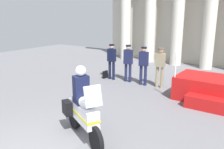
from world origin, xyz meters
TOP-DOWN VIEW (x-y plane):
  - colonnade_backdrop at (-0.15, 11.93)m, footprint 12.36×1.53m
  - reviewing_stand at (2.51, 6.07)m, footprint 2.92×2.14m
  - officer_in_row_0 at (-2.36, 6.40)m, footprint 0.40×0.25m
  - officer_in_row_1 at (-1.50, 6.48)m, footprint 0.40×0.25m
  - officer_in_row_2 at (-0.67, 6.40)m, footprint 0.40×0.25m
  - officer_in_row_3 at (0.08, 6.47)m, footprint 0.40×0.25m
  - motorcycle_with_rider at (0.27, 1.34)m, footprint 1.92×1.14m
  - briefcase_on_ground at (-2.75, 6.40)m, footprint 0.10×0.32m

SIDE VIEW (x-z plane):
  - briefcase_on_ground at x=-2.75m, z-range 0.00..0.36m
  - reviewing_stand at x=2.51m, z-range -0.47..1.29m
  - motorcycle_with_rider at x=0.27m, z-range -0.16..1.74m
  - officer_in_row_0 at x=-2.36m, z-range 0.15..1.85m
  - officer_in_row_2 at x=-0.67m, z-range 0.15..1.86m
  - officer_in_row_3 at x=0.08m, z-range 0.16..1.86m
  - officer_in_row_1 at x=-1.50m, z-range 0.15..1.87m
  - colonnade_backdrop at x=-0.15m, z-range 0.09..7.55m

